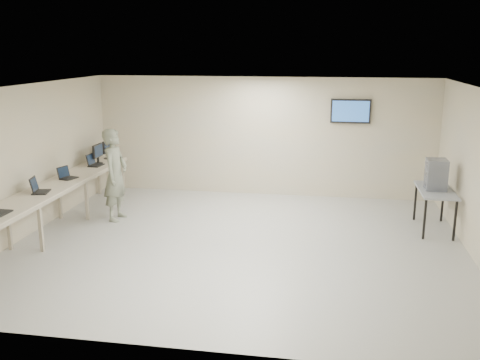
# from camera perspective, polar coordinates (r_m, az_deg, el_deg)

# --- Properties ---
(room) EXTENTS (8.01, 7.01, 2.81)m
(room) POSITION_cam_1_polar(r_m,az_deg,el_deg) (9.34, 0.05, 1.34)
(room) COLOR silver
(room) RESTS_ON ground
(workbench) EXTENTS (0.76, 6.00, 0.90)m
(workbench) POSITION_cam_1_polar(r_m,az_deg,el_deg) (10.63, -19.64, -1.18)
(workbench) COLOR beige
(workbench) RESTS_ON ground
(laptop_1) EXTENTS (0.37, 0.41, 0.28)m
(laptop_1) POSITION_cam_1_polar(r_m,az_deg,el_deg) (10.32, -20.74, -0.87)
(laptop_1) COLOR black
(laptop_1) RESTS_ON workbench
(laptop_2) EXTENTS (0.34, 0.37, 0.25)m
(laptop_2) POSITION_cam_1_polar(r_m,az_deg,el_deg) (11.23, -18.02, 0.46)
(laptop_2) COLOR black
(laptop_2) RESTS_ON workbench
(laptop_3) EXTENTS (0.30, 0.36, 0.27)m
(laptop_3) POSITION_cam_1_polar(r_m,az_deg,el_deg) (12.29, -15.33, 1.79)
(laptop_3) COLOR black
(laptop_3) RESTS_ON workbench
(monitor_near) EXTENTS (0.20, 0.44, 0.44)m
(monitor_near) POSITION_cam_1_polar(r_m,az_deg,el_deg) (12.48, -14.94, 2.92)
(monitor_near) COLOR black
(monitor_near) RESTS_ON workbench
(monitor_far) EXTENTS (0.20, 0.44, 0.44)m
(monitor_far) POSITION_cam_1_polar(r_m,az_deg,el_deg) (12.97, -13.97, 3.37)
(monitor_far) COLOR black
(monitor_far) RESTS_ON workbench
(soldier) EXTENTS (0.48, 0.71, 1.88)m
(soldier) POSITION_cam_1_polar(r_m,az_deg,el_deg) (11.13, -13.15, 0.54)
(soldier) COLOR #6B7659
(soldier) RESTS_ON ground
(side_table) EXTENTS (0.63, 1.36, 0.81)m
(side_table) POSITION_cam_1_polar(r_m,az_deg,el_deg) (10.90, 20.14, -1.32)
(side_table) COLOR gray
(side_table) RESTS_ON ground
(storage_bins) EXTENTS (0.37, 0.41, 0.59)m
(storage_bins) POSITION_cam_1_polar(r_m,az_deg,el_deg) (10.81, 20.20, 0.56)
(storage_bins) COLOR slate
(storage_bins) RESTS_ON side_table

